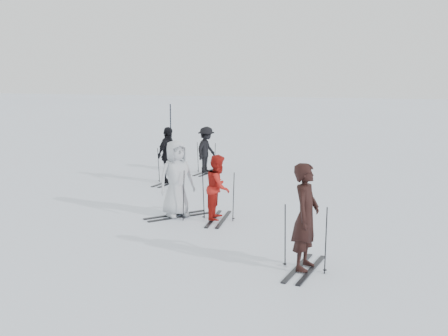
# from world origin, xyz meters

# --- Properties ---
(ground) EXTENTS (120.00, 120.00, 0.00)m
(ground) POSITION_xyz_m (0.00, 0.00, 0.00)
(ground) COLOR silver
(ground) RESTS_ON ground
(skier_near_dark) EXTENTS (0.59, 0.80, 2.00)m
(skier_near_dark) POSITION_xyz_m (2.88, -3.70, 1.00)
(skier_near_dark) COLOR black
(skier_near_dark) RESTS_ON ground
(skier_red) EXTENTS (0.67, 0.83, 1.61)m
(skier_red) POSITION_xyz_m (0.34, -0.74, 0.81)
(skier_red) COLOR #A91813
(skier_red) RESTS_ON ground
(skier_grey) EXTENTS (1.10, 1.11, 1.93)m
(skier_grey) POSITION_xyz_m (-0.77, -0.72, 0.97)
(skier_grey) COLOR silver
(skier_grey) RESTS_ON ground
(skier_uphill_left) EXTENTS (0.64, 1.14, 1.83)m
(skier_uphill_left) POSITION_xyz_m (-2.51, 3.18, 0.91)
(skier_uphill_left) COLOR black
(skier_uphill_left) RESTS_ON ground
(skier_uphill_far) EXTENTS (0.80, 1.16, 1.65)m
(skier_uphill_far) POSITION_xyz_m (-1.84, 5.27, 0.82)
(skier_uphill_far) COLOR black
(skier_uphill_far) RESTS_ON ground
(skis_near_dark) EXTENTS (1.88, 1.20, 1.28)m
(skis_near_dark) POSITION_xyz_m (2.88, -3.70, 0.64)
(skis_near_dark) COLOR black
(skis_near_dark) RESTS_ON ground
(skis_red) EXTENTS (1.77, 1.03, 1.25)m
(skis_red) POSITION_xyz_m (0.34, -0.74, 0.62)
(skis_red) COLOR black
(skis_red) RESTS_ON ground
(skis_grey) EXTENTS (1.93, 1.90, 1.29)m
(skis_grey) POSITION_xyz_m (-0.77, -0.72, 0.65)
(skis_grey) COLOR black
(skis_grey) RESTS_ON ground
(skis_uphill_left) EXTENTS (1.77, 1.16, 1.20)m
(skis_uphill_left) POSITION_xyz_m (-2.51, 3.18, 0.60)
(skis_uphill_left) COLOR black
(skis_uphill_left) RESTS_ON ground
(skis_uphill_far) EXTENTS (1.70, 1.11, 1.14)m
(skis_uphill_far) POSITION_xyz_m (-1.84, 5.27, 0.57)
(skis_uphill_far) COLOR black
(skis_uphill_far) RESTS_ON ground
(piste_marker) EXTENTS (0.06, 0.06, 2.25)m
(piste_marker) POSITION_xyz_m (-4.45, 8.54, 1.12)
(piste_marker) COLOR black
(piste_marker) RESTS_ON ground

